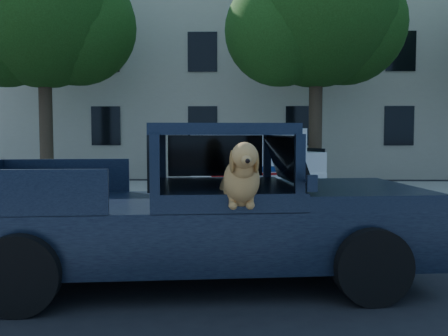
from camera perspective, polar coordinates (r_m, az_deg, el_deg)
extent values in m
plane|color=black|center=(7.65, -17.12, -10.55)|extent=(120.00, 120.00, 0.00)
cube|color=gray|center=(16.49, -6.91, -2.38)|extent=(60.00, 4.00, 0.15)
cylinder|color=#332619|center=(17.80, -19.67, 4.74)|extent=(0.44, 0.44, 4.40)
sphere|color=#193A0E|center=(18.27, -19.96, 16.74)|extent=(5.20, 5.20, 5.20)
sphere|color=#193A0E|center=(18.29, -23.87, 14.06)|extent=(3.60, 3.60, 3.60)
sphere|color=#193A0E|center=(18.11, -16.51, 15.31)|extent=(4.00, 4.00, 4.00)
cylinder|color=#332619|center=(16.82, 10.40, 4.96)|extent=(0.44, 0.44, 4.40)
sphere|color=#193A0E|center=(17.31, 10.57, 17.64)|extent=(5.20, 5.20, 5.20)
sphere|color=#193A0E|center=(16.70, 6.48, 15.38)|extent=(3.60, 3.60, 3.60)
sphere|color=#193A0E|center=(17.67, 13.71, 15.65)|extent=(4.00, 4.00, 4.00)
cube|color=#BAB299|center=(23.66, 2.95, 10.31)|extent=(26.00, 6.00, 9.00)
cube|color=black|center=(6.47, -3.03, -6.85)|extent=(5.82, 2.77, 0.71)
cube|color=black|center=(6.77, 14.13, -2.69)|extent=(1.85, 2.33, 0.17)
cube|color=black|center=(6.37, -0.64, 4.41)|extent=(1.89, 2.25, 0.13)
cube|color=black|center=(6.50, 7.07, 1.04)|extent=(0.48, 1.88, 0.61)
cube|color=black|center=(5.99, 1.79, -5.72)|extent=(0.66, 0.66, 0.41)
cube|color=black|center=(5.21, 10.02, -1.74)|extent=(0.11, 0.07, 0.17)
cube|color=silver|center=(14.94, 3.96, -1.43)|extent=(4.08, 3.09, 0.44)
cube|color=silver|center=(14.73, 2.75, 1.95)|extent=(3.44, 2.79, 1.33)
cube|color=silver|center=(15.63, 8.74, 0.73)|extent=(1.41, 1.82, 0.62)
cube|color=navy|center=(13.99, 4.28, -0.16)|extent=(2.74, 1.28, 0.16)
cube|color=#9E0F0F|center=(14.01, 4.27, -0.74)|extent=(2.74, 1.28, 0.06)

